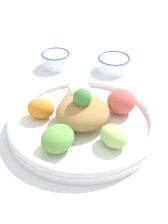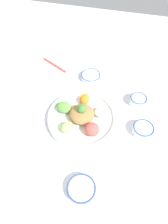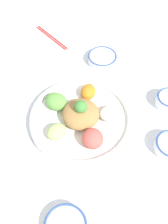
{
  "view_description": "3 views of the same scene",
  "coord_description": "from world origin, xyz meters",
  "views": [
    {
      "loc": [
        -0.2,
        0.58,
        0.48
      ],
      "look_at": [
        0.0,
        0.0,
        0.02
      ],
      "focal_mm": 50.0,
      "sensor_mm": 36.0,
      "label": 1
    },
    {
      "loc": [
        -0.53,
        -0.11,
        0.81
      ],
      "look_at": [
        -0.02,
        0.02,
        0.08
      ],
      "focal_mm": 30.0,
      "sensor_mm": 36.0,
      "label": 2
    },
    {
      "loc": [
        -0.47,
        -0.15,
        0.77
      ],
      "look_at": [
        -0.01,
        0.03,
        0.07
      ],
      "focal_mm": 42.0,
      "sensor_mm": 36.0,
      "label": 3
    }
  ],
  "objects": [
    {
      "name": "sauce_bowl_red",
      "position": [
        -0.35,
        -0.05,
        0.02
      ],
      "size": [
        0.12,
        0.12,
        0.03
      ],
      "color": "white",
      "rests_on": "ground_plane"
    },
    {
      "name": "rice_bowl_plain",
      "position": [
        0.17,
        -0.23,
        0.03
      ],
      "size": [
        0.09,
        0.09,
        0.05
      ],
      "color": "white",
      "rests_on": "ground_plane"
    },
    {
      "name": "chopsticks_pair_near",
      "position": [
        0.36,
        0.32,
        0.0
      ],
      "size": [
        0.11,
        0.19,
        0.01
      ],
      "rotation": [
        0.0,
        0.0,
        4.24
      ],
      "color": "red",
      "rests_on": "ground_plane"
    },
    {
      "name": "ground_plane",
      "position": [
        0.0,
        0.0,
        0.0
      ],
      "size": [
        2.4,
        2.4,
        0.0
      ],
      "primitive_type": "plane",
      "color": "white"
    },
    {
      "name": "rice_bowl_blue",
      "position": [
        -0.01,
        -0.27,
        0.02
      ],
      "size": [
        0.1,
        0.1,
        0.04
      ],
      "color": "white",
      "rests_on": "ground_plane"
    },
    {
      "name": "sauce_bowl_dark",
      "position": [
        0.3,
        0.06,
        0.02
      ],
      "size": [
        0.12,
        0.12,
        0.03
      ],
      "color": "white",
      "rests_on": "ground_plane"
    },
    {
      "name": "salad_platter",
      "position": [
        -0.01,
        0.04,
        0.03
      ],
      "size": [
        0.35,
        0.35,
        0.11
      ],
      "color": "white",
      "rests_on": "ground_plane"
    }
  ]
}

